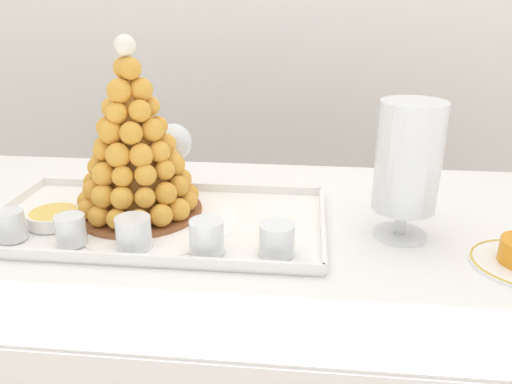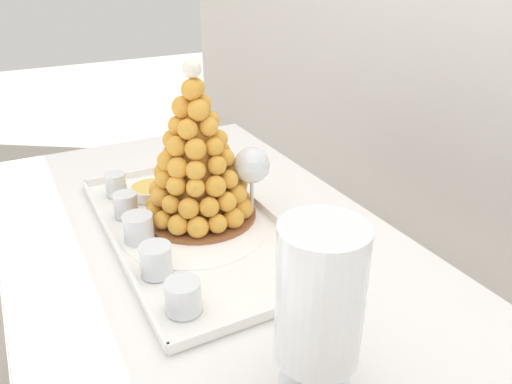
% 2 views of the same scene
% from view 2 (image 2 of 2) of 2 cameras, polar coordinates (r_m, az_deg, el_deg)
% --- Properties ---
extents(buffet_table, '(1.58, 0.78, 0.80)m').
position_cam_2_polar(buffet_table, '(1.01, -2.58, -14.40)').
color(buffet_table, brown).
rests_on(buffet_table, ground_plane).
extents(serving_tray, '(0.65, 0.35, 0.02)m').
position_cam_2_polar(serving_tray, '(1.08, -7.05, -4.25)').
color(serving_tray, white).
rests_on(serving_tray, buffet_table).
extents(croquembouche, '(0.25, 0.25, 0.35)m').
position_cam_2_polar(croquembouche, '(1.06, -6.74, 3.67)').
color(croquembouche, brown).
rests_on(croquembouche, serving_tray).
extents(dessert_cup_left, '(0.05, 0.05, 0.05)m').
position_cam_2_polar(dessert_cup_left, '(1.24, -15.71, 0.75)').
color(dessert_cup_left, silver).
rests_on(dessert_cup_left, serving_tray).
extents(dessert_cup_mid_left, '(0.05, 0.05, 0.05)m').
position_cam_2_polar(dessert_cup_mid_left, '(1.14, -14.68, -1.53)').
color(dessert_cup_mid_left, silver).
rests_on(dessert_cup_mid_left, serving_tray).
extents(dessert_cup_centre, '(0.06, 0.06, 0.06)m').
position_cam_2_polar(dessert_cup_centre, '(1.04, -13.29, -4.14)').
color(dessert_cup_centre, silver).
rests_on(dessert_cup_centre, serving_tray).
extents(dessert_cup_mid_right, '(0.06, 0.06, 0.06)m').
position_cam_2_polar(dessert_cup_mid_right, '(0.93, -11.35, -7.76)').
color(dessert_cup_mid_right, silver).
rests_on(dessert_cup_mid_right, serving_tray).
extents(dessert_cup_right, '(0.06, 0.06, 0.06)m').
position_cam_2_polar(dessert_cup_right, '(0.84, -8.30, -11.83)').
color(dessert_cup_right, silver).
rests_on(dessert_cup_right, serving_tray).
extents(creme_brulee_ramekin, '(0.10, 0.10, 0.02)m').
position_cam_2_polar(creme_brulee_ramekin, '(1.23, -11.95, 0.19)').
color(creme_brulee_ramekin, white).
rests_on(creme_brulee_ramekin, serving_tray).
extents(macaron_goblet, '(0.12, 0.12, 0.25)m').
position_cam_2_polar(macaron_goblet, '(0.65, 7.31, -12.02)').
color(macaron_goblet, white).
rests_on(macaron_goblet, buffet_table).
extents(wine_glass, '(0.08, 0.08, 0.17)m').
position_cam_2_polar(wine_glass, '(1.07, -0.49, 2.85)').
color(wine_glass, silver).
rests_on(wine_glass, buffet_table).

